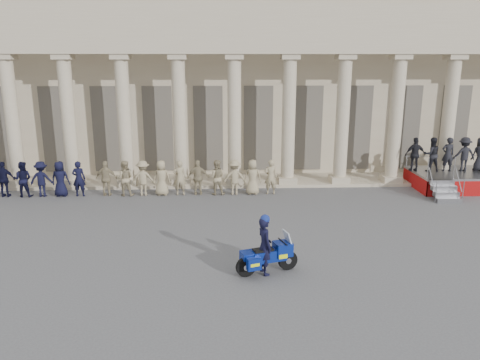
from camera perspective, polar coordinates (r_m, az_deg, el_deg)
name	(u,v)px	position (r m, az deg, el deg)	size (l,w,h in m)	color
ground	(201,250)	(15.51, -4.73, -8.51)	(90.00, 90.00, 0.00)	#4A4A4D
building	(210,85)	(29.06, -3.68, 11.44)	(40.00, 12.50, 9.00)	tan
officer_rank	(75,179)	(22.45, -19.48, 0.15)	(18.58, 0.62, 1.63)	black
reviewing_stand	(456,161)	(24.69, 24.86, 2.16)	(4.96, 3.90, 2.45)	gray
motorcycle	(268,256)	(13.74, 3.41, -9.21)	(1.86, 1.03, 1.23)	black
rider	(265,245)	(13.56, 3.02, -7.87)	(0.58, 0.72, 1.80)	black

